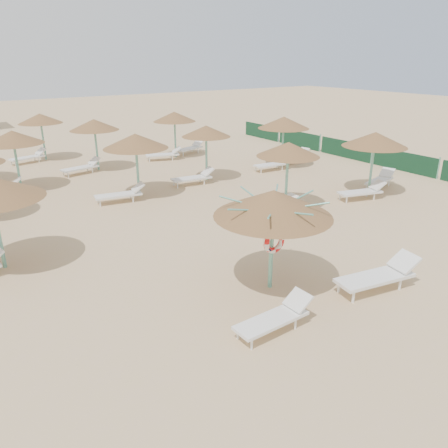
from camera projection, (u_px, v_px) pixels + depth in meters
ground at (274, 294)px, 11.21m from camera, size 120.00×120.00×0.00m
main_palapa at (273, 204)px, 10.74m from camera, size 2.98×2.98×2.67m
lounger_main_a at (276, 317)px, 9.64m from camera, size 1.93×0.64×0.69m
lounger_main_b at (380, 275)px, 11.33m from camera, size 2.39×1.07×0.84m
palapa_field at (132, 137)px, 19.56m from camera, size 19.19×17.67×2.72m
windbreak_fence at (346, 149)px, 26.04m from camera, size 0.08×19.84×1.10m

